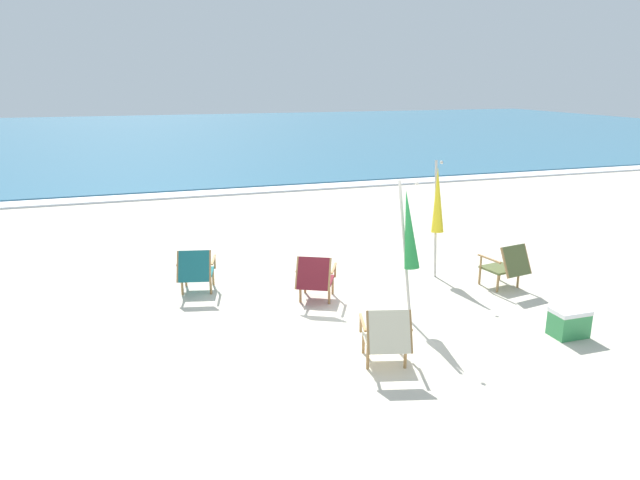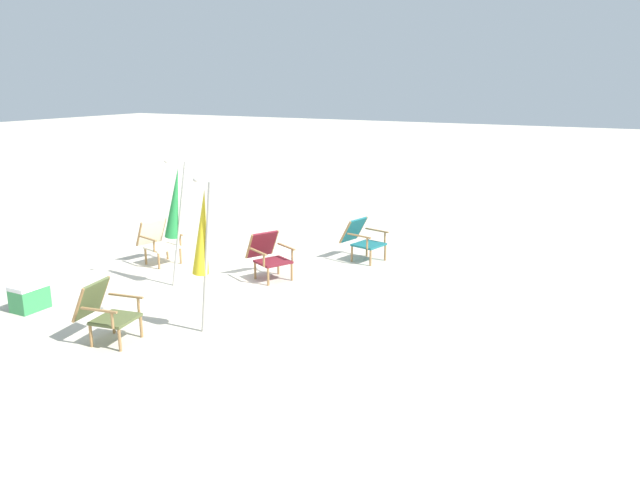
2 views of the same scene
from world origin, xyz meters
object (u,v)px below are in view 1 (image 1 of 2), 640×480
beach_chair_back_left (315,277)px  beach_chair_front_left (387,335)px  cooler_box (569,322)px  beach_chair_mid_center (507,265)px  umbrella_furled_green (409,230)px  umbrella_furled_yellow (438,201)px  beach_chair_far_center (196,270)px

beach_chair_back_left → beach_chair_front_left: size_ratio=1.09×
beach_chair_back_left → cooler_box: beach_chair_back_left is taller
beach_chair_mid_center → umbrella_furled_green: size_ratio=0.38×
beach_chair_front_left → umbrella_furled_yellow: (2.26, 2.89, 0.96)m
beach_chair_far_center → beach_chair_front_left: bearing=-59.0°
beach_chair_back_left → umbrella_furled_green: (1.07, -1.07, 0.95)m
beach_chair_far_center → umbrella_furled_green: bearing=-35.6°
beach_chair_front_left → umbrella_furled_yellow: umbrella_furled_yellow is taller
beach_chair_mid_center → umbrella_furled_green: bearing=-163.8°
beach_chair_front_left → beach_chair_far_center: bearing=121.0°
beach_chair_mid_center → umbrella_furled_yellow: (-0.82, 1.01, 0.96)m
beach_chair_far_center → umbrella_furled_yellow: 4.35m
umbrella_furled_green → umbrella_furled_yellow: size_ratio=1.00×
beach_chair_far_center → cooler_box: beach_chair_far_center is taller
beach_chair_front_left → cooler_box: bearing=0.5°
umbrella_furled_green → umbrella_furled_yellow: bearing=50.0°
umbrella_furled_yellow → cooler_box: size_ratio=4.32×
umbrella_furled_green → cooler_box: bearing=-32.5°
beach_chair_far_center → beach_chair_mid_center: size_ratio=1.08×
cooler_box → beach_chair_far_center: bearing=145.6°
beach_chair_back_left → cooler_box: (2.99, -2.29, -0.22)m
beach_chair_back_left → beach_chair_front_left: beach_chair_front_left is taller
umbrella_furled_green → beach_chair_front_left: bearing=-125.2°
umbrella_furled_green → beach_chair_far_center: bearing=144.4°
umbrella_furled_yellow → beach_chair_front_left: bearing=-128.0°
beach_chair_back_left → umbrella_furled_green: 1.79m
beach_chair_front_left → beach_chair_mid_center: bearing=31.4°
umbrella_furled_green → beach_chair_back_left: bearing=135.1°
umbrella_furled_yellow → cooler_box: umbrella_furled_yellow is taller
umbrella_furled_green → cooler_box: (1.92, -1.22, -1.18)m
cooler_box → umbrella_furled_green: bearing=147.5°
beach_chair_mid_center → cooler_box: bearing=-98.9°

